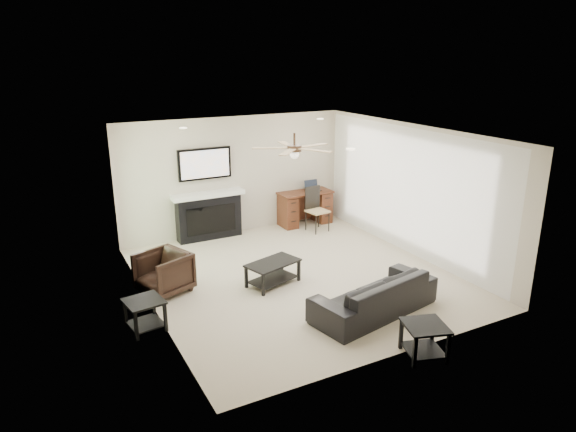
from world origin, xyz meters
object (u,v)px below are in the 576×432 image
object	(u,v)px
sofa	(374,294)
armchair	(164,273)
fireplace_unit	(208,195)
coffee_table	(273,273)
desk	(305,208)

from	to	relation	value
sofa	armchair	size ratio (longest dim) A/B	2.70
armchair	fireplace_unit	distance (m)	2.68
fireplace_unit	coffee_table	bearing A→B (deg)	-86.34
armchair	coffee_table	xyz separation A→B (m)	(1.70, -0.55, -0.14)
sofa	armchair	xyz separation A→B (m)	(-2.60, 2.15, 0.05)
sofa	armchair	world-z (taller)	armchair
coffee_table	armchair	bearing A→B (deg)	145.21
coffee_table	desk	bearing A→B (deg)	34.04
armchair	fireplace_unit	world-z (taller)	fireplace_unit
sofa	coffee_table	world-z (taller)	sofa
sofa	desk	size ratio (longest dim) A/B	1.67
sofa	fireplace_unit	xyz separation A→B (m)	(-1.07, 4.26, 0.66)
coffee_table	fireplace_unit	xyz separation A→B (m)	(-0.17, 2.66, 0.75)
armchair	desk	xyz separation A→B (m)	(3.78, 2.01, 0.04)
desk	fireplace_unit	bearing A→B (deg)	177.49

